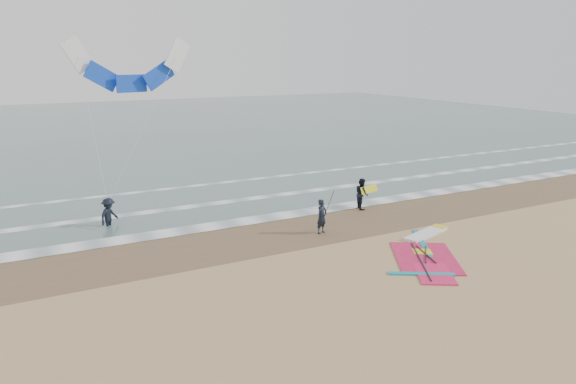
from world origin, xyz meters
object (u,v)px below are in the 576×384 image
windsurf_rig (427,251)px  person_standing (322,217)px  person_wading (108,209)px  surf_kite (130,69)px  person_walking (362,194)px

windsurf_rig → person_standing: 4.99m
person_wading → surf_kite: bearing=13.5°
windsurf_rig → person_wading: size_ratio=3.32×
person_wading → person_walking: bearing=-58.0°
person_walking → person_wading: (-12.69, 3.09, 0.04)m
person_standing → surf_kite: bearing=105.6°
surf_kite → person_walking: bearing=-31.9°
windsurf_rig → person_standing: size_ratio=3.61×
surf_kite → person_standing: bearing=-54.3°
person_walking → surf_kite: bearing=73.8°
person_wading → surf_kite: 7.66m
person_wading → surf_kite: (2.17, 3.46, 6.48)m
windsurf_rig → person_wading: 15.01m
surf_kite → person_wading: bearing=-122.1°
person_standing → person_walking: size_ratio=0.97×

